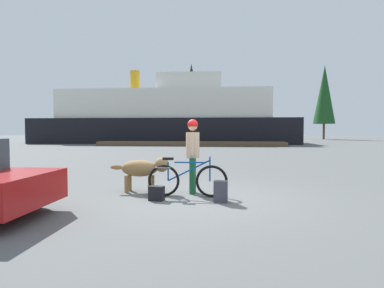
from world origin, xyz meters
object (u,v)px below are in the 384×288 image
handbag_pannier (157,193)px  ferry_boat (166,118)px  person_cyclist (193,148)px  dog (143,169)px  bicycle (187,180)px  backpack (221,191)px  sailboat_moored (140,138)px

handbag_pannier → ferry_boat: ferry_boat is taller
person_cyclist → dog: bearing=178.0°
bicycle → handbag_pannier: 0.78m
backpack → sailboat_moored: size_ratio=0.06×
ferry_boat → sailboat_moored: size_ratio=3.72×
bicycle → backpack: bearing=-31.0°
backpack → ferry_boat: 30.93m
backpack → handbag_pannier: backpack is taller
bicycle → backpack: size_ratio=4.05×
backpack → ferry_boat: size_ratio=0.02×
sailboat_moored → ferry_boat: bearing=-45.1°
dog → sailboat_moored: bearing=104.7°
handbag_pannier → sailboat_moored: (-9.25, 34.31, 0.33)m
sailboat_moored → bicycle: bearing=-73.8°
handbag_pannier → sailboat_moored: size_ratio=0.04×
ferry_boat → sailboat_moored: (-4.18, 4.20, -2.43)m
ferry_boat → handbag_pannier: bearing=-80.4°
bicycle → sailboat_moored: 35.28m
person_cyclist → dog: 1.31m
ferry_boat → dog: bearing=-81.1°
backpack → handbag_pannier: bearing=179.1°
bicycle → person_cyclist: size_ratio=1.02×
person_cyclist → dog: size_ratio=1.21×
bicycle → dog: bearing=157.1°
dog → backpack: size_ratio=3.27×
ferry_boat → person_cyclist: bearing=-78.8°
person_cyclist → dog: person_cyclist is taller
backpack → dog: bearing=153.7°
sailboat_moored → handbag_pannier: bearing=-74.9°
bicycle → ferry_boat: 30.31m
person_cyclist → ferry_boat: ferry_boat is taller
bicycle → dog: bicycle is taller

